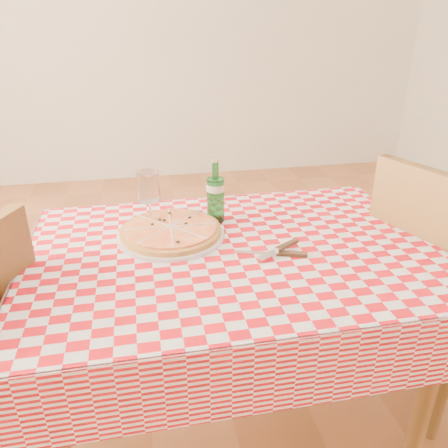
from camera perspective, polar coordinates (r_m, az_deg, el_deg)
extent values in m
plane|color=#995831|center=(1.88, 1.05, -24.02)|extent=(6.00, 6.00, 0.00)
cube|color=silver|center=(4.20, -8.45, 24.72)|extent=(5.00, 0.02, 2.80)
cube|color=brown|center=(1.41, 1.29, -4.20)|extent=(1.20, 0.80, 0.04)
cylinder|color=brown|center=(1.59, 24.84, -19.83)|extent=(0.06, 0.06, 0.71)
cylinder|color=brown|center=(1.89, -17.74, -10.55)|extent=(0.06, 0.06, 0.71)
cylinder|color=brown|center=(2.04, 14.14, -7.18)|extent=(0.06, 0.06, 0.71)
cube|color=#A80A12|center=(1.39, 1.30, -3.34)|extent=(1.30, 0.90, 0.01)
cube|color=brown|center=(1.89, 26.81, -7.72)|extent=(0.57, 0.57, 0.04)
cylinder|color=brown|center=(1.83, 26.70, -18.88)|extent=(0.04, 0.04, 0.46)
cylinder|color=brown|center=(1.98, 17.61, -13.11)|extent=(0.04, 0.04, 0.46)
cylinder|color=brown|center=(2.24, 24.41, -9.45)|extent=(0.04, 0.04, 0.46)
cube|color=brown|center=(1.62, 24.57, -2.04)|extent=(0.18, 0.44, 0.49)
cylinder|color=brown|center=(1.76, -21.62, -20.30)|extent=(0.04, 0.04, 0.43)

